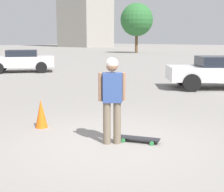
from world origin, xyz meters
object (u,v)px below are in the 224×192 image
person (112,94)px  car_parked_near (218,71)px  car_parked_far (21,60)px  traffic_cone (41,113)px  skateboard (139,139)px

person → car_parked_near: 8.37m
car_parked_far → traffic_cone: bearing=96.3°
skateboard → traffic_cone: bearing=-7.9°
skateboard → traffic_cone: (0.84, -2.28, 0.26)m
person → car_parked_far: (-5.39, -13.95, -0.24)m
person → car_parked_far: 14.96m
person → car_parked_far: person is taller
car_parked_near → skateboard: bearing=61.8°
skateboard → car_parked_near: size_ratio=0.20×
car_parked_near → car_parked_far: size_ratio=0.94×
person → car_parked_far: bearing=107.6°
skateboard → car_parked_near: (-7.68, -2.36, 0.65)m
person → skateboard: person is taller
traffic_cone → skateboard: bearing=110.2°
car_parked_near → traffic_cone: car_parked_near is taller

